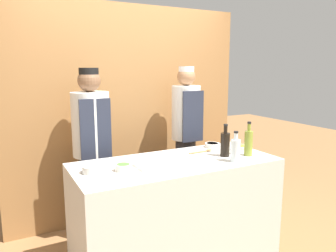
{
  "coord_description": "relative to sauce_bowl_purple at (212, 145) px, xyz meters",
  "views": [
    {
      "loc": [
        -1.31,
        -2.35,
        1.72
      ],
      "look_at": [
        0.0,
        0.15,
        1.22
      ],
      "focal_mm": 35.0,
      "sensor_mm": 36.0,
      "label": 1
    }
  ],
  "objects": [
    {
      "name": "bottle_soy",
      "position": [
        -0.09,
        -0.33,
        0.09
      ],
      "size": [
        0.08,
        0.08,
        0.29
      ],
      "color": "black",
      "rests_on": "counter"
    },
    {
      "name": "bottle_clear",
      "position": [
        -0.12,
        -0.51,
        0.08
      ],
      "size": [
        0.08,
        0.08,
        0.26
      ],
      "color": "silver",
      "rests_on": "counter"
    },
    {
      "name": "chef_right",
      "position": [
        -0.03,
        0.47,
        -0.01
      ],
      "size": [
        0.32,
        0.32,
        1.73
      ],
      "color": "#28282D",
      "rests_on": "ground_plane"
    },
    {
      "name": "bottle_oil",
      "position": [
        0.11,
        -0.41,
        0.1
      ],
      "size": [
        0.07,
        0.07,
        0.31
      ],
      "color": "olive",
      "rests_on": "counter"
    },
    {
      "name": "sauce_bowl_purple",
      "position": [
        0.0,
        0.0,
        0.0
      ],
      "size": [
        0.14,
        0.14,
        0.04
      ],
      "color": "silver",
      "rests_on": "counter"
    },
    {
      "name": "chef_left",
      "position": [
        -1.09,
        0.47,
        -0.03
      ],
      "size": [
        0.36,
        0.36,
        1.72
      ],
      "color": "#28282D",
      "rests_on": "ground_plane"
    },
    {
      "name": "wooden_spoon",
      "position": [
        -0.19,
        -0.12,
        -0.01
      ],
      "size": [
        0.25,
        0.04,
        0.03
      ],
      "color": "#B2844C",
      "rests_on": "counter"
    },
    {
      "name": "cutting_board",
      "position": [
        -0.78,
        -0.3,
        -0.01
      ],
      "size": [
        0.31,
        0.21,
        0.02
      ],
      "color": "white",
      "rests_on": "counter"
    },
    {
      "name": "cabinet_wall",
      "position": [
        -0.56,
        0.9,
        0.24
      ],
      "size": [
        2.74,
        0.18,
        2.4
      ],
      "color": "olive",
      "rests_on": "ground_plane"
    },
    {
      "name": "counter",
      "position": [
        -0.56,
        -0.27,
        -0.49
      ],
      "size": [
        1.74,
        0.76,
        0.94
      ],
      "color": "beige",
      "rests_on": "ground_plane"
    },
    {
      "name": "sauce_bowl_white",
      "position": [
        -1.27,
        -0.24,
        0.01
      ],
      "size": [
        0.16,
        0.16,
        0.05
      ],
      "color": "silver",
      "rests_on": "counter"
    },
    {
      "name": "sauce_bowl_green",
      "position": [
        -1.05,
        -0.3,
        0.01
      ],
      "size": [
        0.13,
        0.13,
        0.05
      ],
      "color": "silver",
      "rests_on": "counter"
    },
    {
      "name": "sauce_bowl_yellow",
      "position": [
        0.17,
        -0.22,
        0.0
      ],
      "size": [
        0.15,
        0.15,
        0.05
      ],
      "color": "silver",
      "rests_on": "counter"
    }
  ]
}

